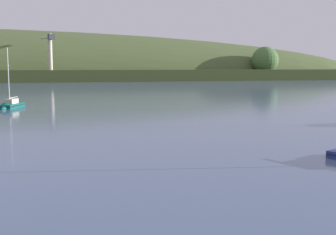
% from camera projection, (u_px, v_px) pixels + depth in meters
% --- Properties ---
extents(dockside_crane, '(6.07, 12.73, 20.26)m').
position_uv_depth(dockside_crane, '(50.00, 59.00, 176.94)').
color(dockside_crane, '#4C4C51').
rests_on(dockside_crane, ground).
extents(sailboat_midwater_white, '(4.30, 6.92, 10.64)m').
position_uv_depth(sailboat_midwater_white, '(10.00, 106.00, 68.32)').
color(sailboat_midwater_white, '#0F564C').
rests_on(sailboat_midwater_white, ground).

